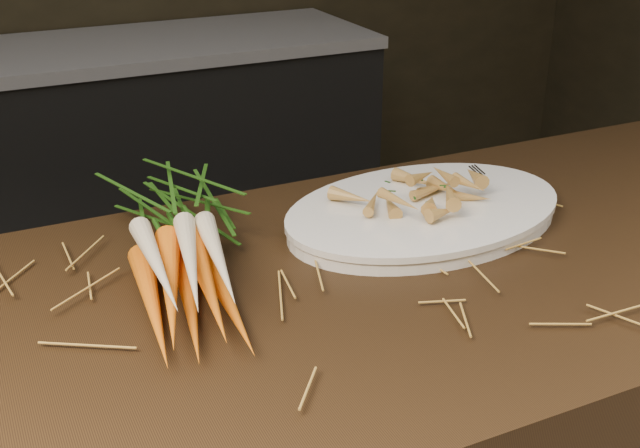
{
  "coord_description": "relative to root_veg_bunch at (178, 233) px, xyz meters",
  "views": [
    {
      "loc": [
        -0.2,
        -0.54,
        1.43
      ],
      "look_at": [
        0.23,
        0.36,
        0.96
      ],
      "focal_mm": 45.0,
      "sensor_mm": 36.0,
      "label": 1
    }
  ],
  "objects": [
    {
      "name": "serving_platter",
      "position": [
        0.38,
        -0.03,
        -0.03
      ],
      "size": [
        0.49,
        0.35,
        0.02
      ],
      "primitive_type": null,
      "rotation": [
        0.0,
        0.0,
        0.1
      ],
      "color": "white",
      "rests_on": "main_counter"
    },
    {
      "name": "root_veg_bunch",
      "position": [
        0.0,
        0.0,
        0.0
      ],
      "size": [
        0.24,
        0.53,
        0.1
      ],
      "rotation": [
        0.0,
        0.0,
        -0.2
      ],
      "color": "#D6630E",
      "rests_on": "main_counter"
    },
    {
      "name": "roasted_veg_heap",
      "position": [
        0.38,
        -0.03,
        0.0
      ],
      "size": [
        0.24,
        0.19,
        0.05
      ],
      "primitive_type": null,
      "rotation": [
        0.0,
        0.0,
        0.1
      ],
      "color": "#AE7F35",
      "rests_on": "serving_platter"
    },
    {
      "name": "back_counter",
      "position": [
        0.25,
        1.74,
        -0.53
      ],
      "size": [
        1.82,
        0.62,
        0.84
      ],
      "color": "black",
      "rests_on": "ground"
    },
    {
      "name": "straw_bedding",
      "position": [
        -0.05,
        -0.14,
        -0.04
      ],
      "size": [
        1.4,
        0.6,
        0.02
      ],
      "primitive_type": null,
      "color": "olive",
      "rests_on": "main_counter"
    },
    {
      "name": "serving_fork",
      "position": [
        0.55,
        -0.04,
        -0.02
      ],
      "size": [
        0.05,
        0.17,
        0.0
      ],
      "primitive_type": "cube",
      "rotation": [
        0.0,
        0.0,
        -0.22
      ],
      "color": "silver",
      "rests_on": "serving_platter"
    }
  ]
}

